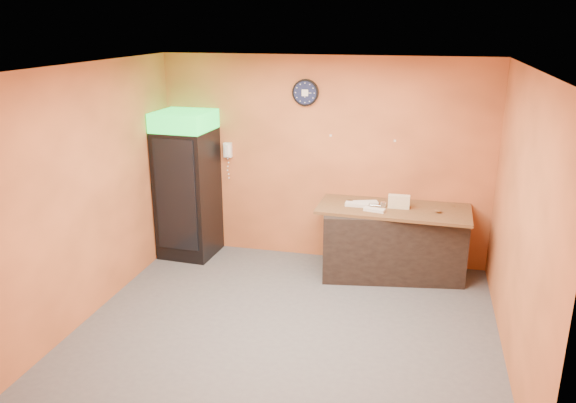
% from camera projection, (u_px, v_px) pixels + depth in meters
% --- Properties ---
extents(floor, '(4.50, 4.50, 0.00)m').
position_uv_depth(floor, '(289.00, 325.00, 6.22)').
color(floor, '#47474C').
rests_on(floor, ground).
extents(back_wall, '(4.50, 0.02, 2.80)m').
position_uv_depth(back_wall, '(323.00, 160.00, 7.64)').
color(back_wall, orange).
rests_on(back_wall, floor).
extents(left_wall, '(0.02, 4.00, 2.80)m').
position_uv_depth(left_wall, '(94.00, 190.00, 6.29)').
color(left_wall, orange).
rests_on(left_wall, floor).
extents(right_wall, '(0.02, 4.00, 2.80)m').
position_uv_depth(right_wall, '(520.00, 223.00, 5.29)').
color(right_wall, orange).
rests_on(right_wall, floor).
extents(ceiling, '(4.50, 4.00, 0.02)m').
position_uv_depth(ceiling, '(289.00, 66.00, 5.36)').
color(ceiling, white).
rests_on(ceiling, back_wall).
extents(beverage_cooler, '(0.76, 0.77, 2.06)m').
position_uv_depth(beverage_cooler, '(187.00, 187.00, 7.81)').
color(beverage_cooler, black).
rests_on(beverage_cooler, floor).
extents(prep_counter, '(1.89, 1.06, 0.89)m').
position_uv_depth(prep_counter, '(392.00, 243.00, 7.34)').
color(prep_counter, black).
rests_on(prep_counter, floor).
extents(wall_clock, '(0.35, 0.06, 0.35)m').
position_uv_depth(wall_clock, '(305.00, 93.00, 7.39)').
color(wall_clock, black).
rests_on(wall_clock, back_wall).
extents(wall_phone, '(0.11, 0.10, 0.21)m').
position_uv_depth(wall_phone, '(228.00, 150.00, 7.87)').
color(wall_phone, white).
rests_on(wall_phone, back_wall).
extents(butcher_paper, '(1.95, 0.93, 0.04)m').
position_uv_depth(butcher_paper, '(394.00, 209.00, 7.20)').
color(butcher_paper, brown).
rests_on(butcher_paper, prep_counter).
extents(sub_roll_stack, '(0.27, 0.10, 0.17)m').
position_uv_depth(sub_roll_stack, '(399.00, 202.00, 7.14)').
color(sub_roll_stack, beige).
rests_on(sub_roll_stack, butcher_paper).
extents(wrapped_sandwich_left, '(0.30, 0.12, 0.04)m').
position_uv_depth(wrapped_sandwich_left, '(357.00, 204.00, 7.24)').
color(wrapped_sandwich_left, silver).
rests_on(wrapped_sandwich_left, butcher_paper).
extents(wrapped_sandwich_mid, '(0.27, 0.15, 0.04)m').
position_uv_depth(wrapped_sandwich_mid, '(374.00, 210.00, 7.04)').
color(wrapped_sandwich_mid, silver).
rests_on(wrapped_sandwich_mid, butcher_paper).
extents(wrapped_sandwich_right, '(0.33, 0.21, 0.04)m').
position_uv_depth(wrapped_sandwich_right, '(366.00, 203.00, 7.29)').
color(wrapped_sandwich_right, silver).
rests_on(wrapped_sandwich_right, butcher_paper).
extents(kitchen_tool, '(0.07, 0.07, 0.07)m').
position_uv_depth(kitchen_tool, '(383.00, 205.00, 7.19)').
color(kitchen_tool, silver).
rests_on(kitchen_tool, butcher_paper).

